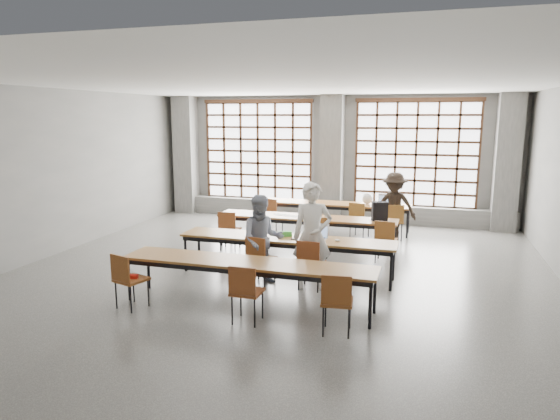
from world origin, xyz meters
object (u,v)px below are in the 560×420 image
object	(u,v)px
desk_row_c	(286,241)
chair_mid_right	(385,237)
chair_back_left	(272,211)
chair_front_right	(310,260)
chair_front_left	(259,255)
laptop_front	(318,235)
chair_back_right	(394,218)
chair_near_left	(127,276)
chair_near_right	(337,297)
phone	(295,239)
chair_mid_left	(229,226)
backpack	(380,211)
chair_near_mid	(245,288)
red_pouch	(131,276)
desk_row_d	(247,265)
student_back	(394,206)
mouse	(337,240)
desk_row_a	(332,205)
student_female	(262,239)
desk_row_b	(306,219)
chair_mid_centre	(319,233)
laptop_back	(385,202)
plastic_bag	(367,199)
green_box	(285,234)
chair_back_mid	(358,216)

from	to	relation	value
desk_row_c	chair_mid_right	xyz separation A→B (m)	(1.68, 1.35, -0.13)
chair_back_left	chair_front_right	size ratio (longest dim) A/B	1.00
chair_front_left	laptop_front	xyz separation A→B (m)	(0.88, 0.74, 0.25)
chair_back_right	chair_front_left	xyz separation A→B (m)	(-2.03, -3.92, 0.00)
chair_near_left	chair_near_right	world-z (taller)	same
chair_back_right	phone	distance (m)	3.73
chair_mid_left	backpack	size ratio (longest dim) A/B	2.20
chair_front_left	chair_near_mid	bearing A→B (deg)	-77.58
chair_near_left	red_pouch	bearing A→B (deg)	73.13
desk_row_d	student_back	world-z (taller)	student_back
mouse	chair_near_right	bearing A→B (deg)	-79.86
chair_back_right	desk_row_d	bearing A→B (deg)	-110.72
desk_row_a	student_female	size ratio (longest dim) A/B	2.53
chair_mid_right	phone	bearing A→B (deg)	-135.83
desk_row_b	chair_back_right	world-z (taller)	chair_back_right
desk_row_a	laptop_front	xyz separation A→B (m)	(0.47, -3.81, 0.13)
chair_back_left	chair_mid_centre	distance (m)	2.53
chair_near_left	laptop_front	size ratio (longest dim) A/B	2.18
chair_near_left	red_pouch	world-z (taller)	chair_near_left
desk_row_c	laptop_back	world-z (taller)	laptop_back
laptop_back	plastic_bag	distance (m)	0.46
red_pouch	chair_near_mid	bearing A→B (deg)	-2.39
chair_mid_right	green_box	xyz separation A→B (m)	(-1.73, -1.27, 0.24)
chair_back_right	chair_mid_right	size ratio (longest dim) A/B	1.00
chair_mid_left	student_female	distance (m)	2.34
chair_back_mid	chair_front_right	xyz separation A→B (m)	(-0.28, -3.92, 0.00)
chair_back_right	mouse	bearing A→B (deg)	-102.97
chair_mid_right	chair_near_mid	world-z (taller)	same
chair_mid_right	chair_front_left	bearing A→B (deg)	-135.20
chair_front_left	chair_near_mid	distance (m)	1.69
chair_near_left	student_female	bearing A→B (deg)	48.30
chair_back_mid	chair_front_right	world-z (taller)	same
desk_row_b	chair_mid_right	bearing A→B (deg)	-19.32
desk_row_d	chair_mid_centre	size ratio (longest dim) A/B	4.55
mouse	phone	xyz separation A→B (m)	(-0.77, -0.08, -0.01)
desk_row_b	backpack	distance (m)	1.62
chair_mid_right	desk_row_a	bearing A→B (deg)	121.77
chair_front_right	laptop_front	size ratio (longest dim) A/B	2.18
chair_mid_centre	chair_mid_left	bearing A→B (deg)	-179.91
student_female	backpack	bearing A→B (deg)	32.72
backpack	chair_back_right	bearing A→B (deg)	61.59
chair_back_right	chair_mid_centre	distance (m)	2.39
desk_row_b	laptop_front	size ratio (longest dim) A/B	9.90
desk_row_b	plastic_bag	size ratio (longest dim) A/B	13.99
chair_front_right	chair_near_mid	bearing A→B (deg)	-108.49
student_female	green_box	world-z (taller)	student_female
chair_mid_right	laptop_back	world-z (taller)	laptop_back
chair_mid_right	backpack	size ratio (longest dim) A/B	2.20
chair_back_mid	red_pouch	xyz separation A→B (m)	(-2.73, -5.49, -0.04)
desk_row_d	laptop_front	xyz separation A→B (m)	(0.71, 1.75, 0.13)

